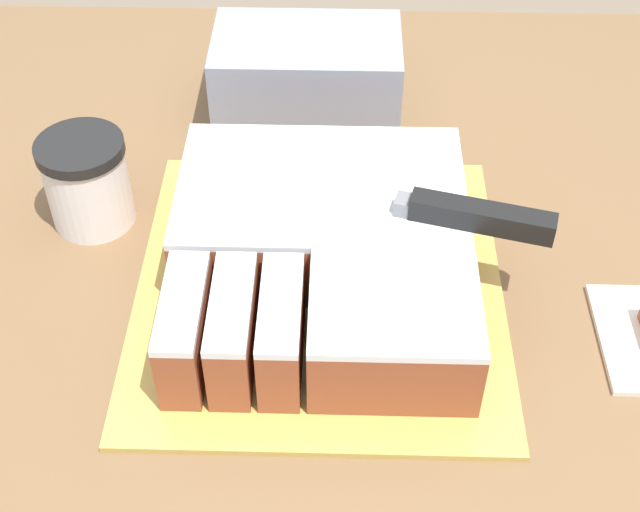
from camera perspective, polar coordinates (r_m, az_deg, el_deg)
name	(u,v)px	position (r m, az deg, el deg)	size (l,w,h in m)	color
cake_board	(320,287)	(0.84, 0.00, -2.00)	(0.34, 0.37, 0.01)	gold
cake	(324,253)	(0.82, 0.23, 0.17)	(0.27, 0.30, 0.08)	#994C2D
knife	(457,213)	(0.80, 8.78, 2.73)	(0.29, 0.09, 0.02)	silver
coffee_cup	(87,182)	(0.92, -14.68, 4.63)	(0.09, 0.09, 0.10)	white
storage_box	(307,74)	(1.05, -0.84, 11.59)	(0.21, 0.13, 0.09)	#8C99B2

